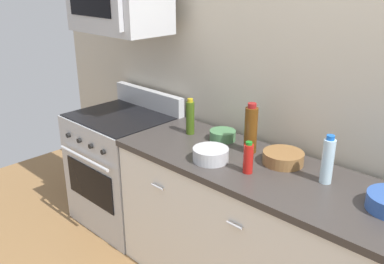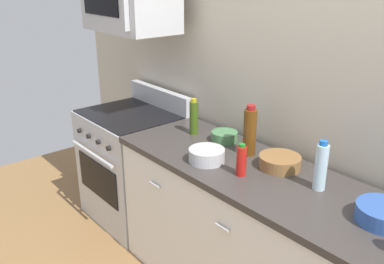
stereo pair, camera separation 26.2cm
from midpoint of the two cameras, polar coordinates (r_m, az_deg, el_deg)
name	(u,v)px [view 2 (the right image)]	position (r m, az deg, el deg)	size (l,w,h in m)	color
back_wall	(368,98)	(2.40, 25.84, 4.19)	(5.70, 0.10, 2.70)	beige
range_oven	(133,165)	(3.45, -5.89, -4.60)	(0.76, 0.69, 1.07)	#B7BABF
microwave	(130,3)	(3.15, -6.09, 17.15)	(0.74, 0.44, 0.40)	#B7BABF
bottle_water_clear	(321,167)	(2.23, 20.47, -4.52)	(0.06, 0.06, 0.27)	silver
bottle_wine_amber	(250,131)	(2.53, 10.86, 0.02)	(0.08, 0.08, 0.31)	#59330F
bottle_olive_oil	(194,117)	(2.82, 2.90, 1.98)	(0.06, 0.06, 0.25)	#385114
bottle_hot_sauce_red	(241,160)	(2.29, 10.04, -3.93)	(0.06, 0.06, 0.18)	#B21914
bowl_steel_prep	(207,155)	(2.44, 5.10, -3.20)	(0.21, 0.21, 0.08)	#B2B5BA
bowl_wooden_salad	(280,161)	(2.44, 14.96, -3.96)	(0.24, 0.24, 0.07)	brown
bowl_blue_mixing	(384,213)	(2.11, 28.12, -9.89)	(0.25, 0.25, 0.08)	#2D519E
bowl_green_glaze	(225,136)	(2.74, 7.20, -0.61)	(0.17, 0.17, 0.06)	#477A4C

